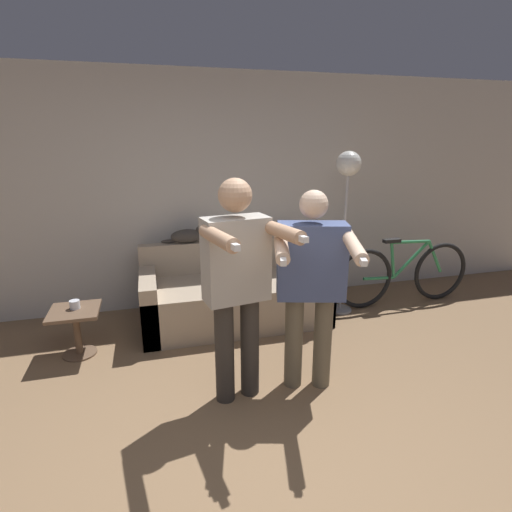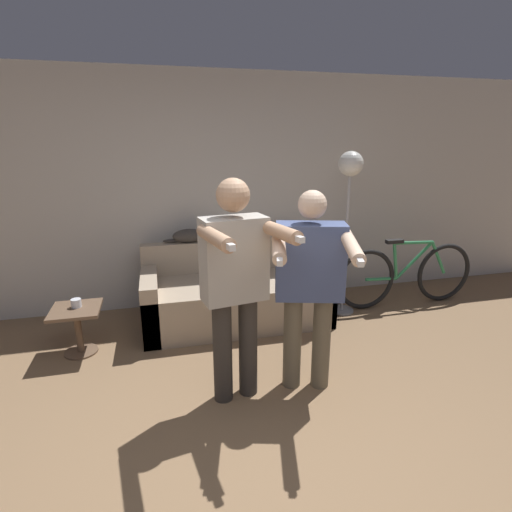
{
  "view_description": "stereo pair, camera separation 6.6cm",
  "coord_description": "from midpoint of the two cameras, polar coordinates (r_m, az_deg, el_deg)",
  "views": [
    {
      "loc": [
        -0.49,
        -1.68,
        1.89
      ],
      "look_at": [
        0.38,
        1.54,
        0.91
      ],
      "focal_mm": 28.0,
      "sensor_mm": 36.0,
      "label": 1
    },
    {
      "loc": [
        -0.43,
        -1.7,
        1.89
      ],
      "look_at": [
        0.38,
        1.54,
        0.91
      ],
      "focal_mm": 28.0,
      "sensor_mm": 36.0,
      "label": 2
    }
  ],
  "objects": [
    {
      "name": "ground_plane",
      "position": [
        2.57,
        0.06,
        -30.8
      ],
      "size": [
        16.0,
        16.0,
        0.0
      ],
      "primitive_type": "plane",
      "color": "#846647"
    },
    {
      "name": "wall_back",
      "position": [
        4.58,
        -9.34,
        8.81
      ],
      "size": [
        10.0,
        0.05,
        2.6
      ],
      "color": "beige",
      "rests_on": "ground_plane"
    },
    {
      "name": "couch",
      "position": [
        4.29,
        -3.54,
        -5.66
      ],
      "size": [
        1.92,
        0.9,
        0.8
      ],
      "color": "tan",
      "rests_on": "ground_plane"
    },
    {
      "name": "person_left",
      "position": [
        2.78,
        -3.37,
        -3.16
      ],
      "size": [
        0.59,
        0.74,
        1.65
      ],
      "rotation": [
        0.0,
        0.0,
        0.17
      ],
      "color": "#38332D",
      "rests_on": "ground_plane"
    },
    {
      "name": "person_right",
      "position": [
        2.96,
        7.24,
        -3.25
      ],
      "size": [
        0.68,
        0.78,
        1.55
      ],
      "rotation": [
        0.0,
        0.0,
        -0.27
      ],
      "color": "#6B604C",
      "rests_on": "ground_plane"
    },
    {
      "name": "cat",
      "position": [
        4.38,
        -10.04,
        2.92
      ],
      "size": [
        0.49,
        0.14,
        0.18
      ],
      "color": "#3D3833",
      "rests_on": "couch"
    },
    {
      "name": "floor_lamp",
      "position": [
        4.33,
        12.51,
        10.33
      ],
      "size": [
        0.27,
        0.27,
        1.77
      ],
      "color": "#B2B2B7",
      "rests_on": "ground_plane"
    },
    {
      "name": "side_table",
      "position": [
        3.96,
        -24.79,
        -8.65
      ],
      "size": [
        0.42,
        0.42,
        0.44
      ],
      "color": "brown",
      "rests_on": "ground_plane"
    },
    {
      "name": "cup",
      "position": [
        3.92,
        -24.92,
        -6.31
      ],
      "size": [
        0.09,
        0.09,
        0.08
      ],
      "color": "silver",
      "rests_on": "side_table"
    },
    {
      "name": "bicycle",
      "position": [
        4.97,
        19.91,
        -2.4
      ],
      "size": [
        1.74,
        0.07,
        0.8
      ],
      "color": "black",
      "rests_on": "ground_plane"
    }
  ]
}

